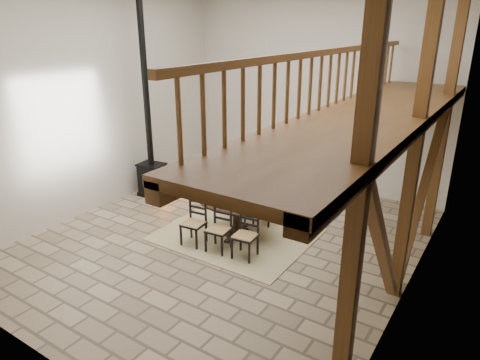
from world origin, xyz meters
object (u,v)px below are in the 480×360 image
Objects in this scene: log_basket at (161,182)px; log_stack at (153,187)px; dining_table at (235,219)px; wood_stove at (150,153)px.

log_stack is (-0.00, -0.31, -0.04)m from log_basket.
dining_table is at bearing -15.26° from log_stack.
wood_stove is (-3.03, 0.77, 0.73)m from dining_table.
log_basket is (-3.12, 1.16, -0.20)m from dining_table.
log_stack is (-0.09, 0.09, -0.96)m from wood_stove.
dining_table is 4.81× the size of log_stack.
log_stack is at bearing 128.95° from wood_stove.
wood_stove is at bearing -77.98° from log_basket.
wood_stove is 11.82× the size of log_stack.
dining_table is at bearing -20.92° from wood_stove.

